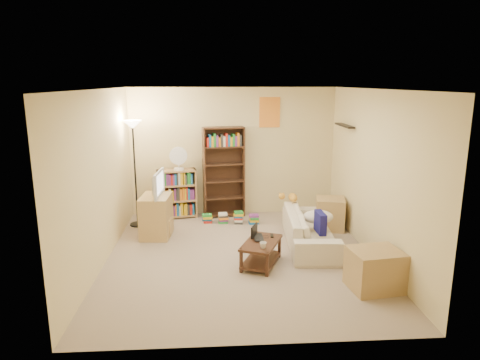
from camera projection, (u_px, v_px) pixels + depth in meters
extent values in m
plane|color=tan|center=(240.00, 256.00, 6.51)|extent=(4.50, 4.50, 0.00)
cube|color=beige|center=(233.00, 152.00, 8.42)|extent=(4.00, 0.04, 2.50)
cube|color=beige|center=(256.00, 228.00, 4.05)|extent=(4.00, 0.04, 2.50)
cube|color=beige|center=(101.00, 178.00, 6.11)|extent=(0.04, 4.50, 2.50)
cube|color=beige|center=(374.00, 175.00, 6.36)|extent=(0.04, 4.50, 2.50)
cube|color=white|center=(240.00, 89.00, 5.95)|extent=(4.00, 4.50, 0.04)
cube|color=red|center=(270.00, 112.00, 8.28)|extent=(0.40, 0.02, 0.58)
cube|color=black|center=(345.00, 126.00, 7.48)|extent=(0.12, 0.80, 0.03)
imported|color=beige|center=(310.00, 229.00, 6.93)|extent=(1.94, 0.98, 0.54)
cube|color=navy|center=(320.00, 222.00, 6.49)|extent=(0.12, 0.36, 0.32)
ellipsoid|color=silver|center=(318.00, 217.00, 6.93)|extent=(0.50, 0.35, 0.21)
ellipsoid|color=gold|center=(293.00, 197.00, 7.54)|extent=(0.35, 0.17, 0.14)
sphere|color=gold|center=(282.00, 196.00, 7.54)|extent=(0.11, 0.11, 0.11)
cube|color=#45261A|center=(261.00, 243.00, 6.16)|extent=(0.71, 0.90, 0.04)
cube|color=#45261A|center=(261.00, 260.00, 6.22)|extent=(0.68, 0.86, 0.03)
cube|color=#45261A|center=(241.00, 261.00, 5.93)|extent=(0.04, 0.04, 0.35)
cube|color=#45261A|center=(267.00, 264.00, 5.81)|extent=(0.04, 0.04, 0.35)
cube|color=#45261A|center=(256.00, 243.00, 6.57)|extent=(0.04, 0.04, 0.35)
cube|color=#45261A|center=(279.00, 246.00, 6.45)|extent=(0.04, 0.04, 0.35)
imported|color=black|center=(262.00, 238.00, 6.28)|extent=(0.34, 0.22, 0.03)
cube|color=white|center=(254.00, 231.00, 6.29)|extent=(0.11, 0.25, 0.18)
imported|color=silver|center=(263.00, 245.00, 5.90)|extent=(0.19, 0.19, 0.09)
cube|color=black|center=(272.00, 236.00, 6.37)|extent=(0.06, 0.14, 0.02)
cube|color=tan|center=(156.00, 216.00, 7.32)|extent=(0.53, 0.70, 0.71)
imported|color=black|center=(155.00, 184.00, 7.19)|extent=(0.76, 0.21, 0.43)
cube|color=#452B1A|center=(224.00, 172.00, 8.30)|extent=(0.82, 0.38, 1.76)
cube|color=tan|center=(177.00, 194.00, 8.30)|extent=(0.78, 0.43, 0.95)
cylinder|color=white|center=(179.00, 169.00, 8.17)|extent=(0.19, 0.19, 0.04)
cylinder|color=white|center=(179.00, 164.00, 8.15)|extent=(0.02, 0.02, 0.19)
cylinder|color=white|center=(178.00, 156.00, 8.08)|extent=(0.34, 0.06, 0.34)
cylinder|color=black|center=(138.00, 224.00, 7.94)|extent=(0.29, 0.29, 0.03)
cylinder|color=black|center=(135.00, 177.00, 7.73)|extent=(0.03, 0.03, 1.83)
cone|color=beige|center=(132.00, 124.00, 7.52)|extent=(0.33, 0.33, 0.14)
cube|color=tan|center=(330.00, 214.00, 7.68)|extent=(0.59, 0.59, 0.57)
cube|color=tan|center=(375.00, 270.00, 5.45)|extent=(0.69, 0.60, 0.52)
cube|color=red|center=(207.00, 218.00, 8.06)|extent=(0.19, 0.15, 0.16)
cube|color=#1966B2|center=(223.00, 218.00, 8.04)|extent=(0.19, 0.15, 0.20)
cube|color=gold|center=(238.00, 217.00, 8.01)|extent=(0.19, 0.15, 0.23)
cube|color=#268C33|center=(254.00, 219.00, 7.99)|extent=(0.19, 0.15, 0.18)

